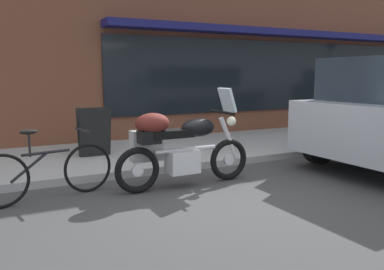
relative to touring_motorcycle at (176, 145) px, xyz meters
name	(u,v)px	position (x,y,z in m)	size (l,w,h in m)	color
ground_plane	(214,196)	(0.26, -0.62, -0.60)	(80.00, 80.00, 0.00)	#3C3C3C
storefront_building	(370,27)	(8.31, 3.75, 2.43)	(24.09, 0.90, 6.19)	brown
touring_motorcycle	(176,145)	(0.00, 0.00, 0.00)	(2.08, 0.65, 1.39)	black
parked_bicycle	(47,172)	(-1.71, 0.19, -0.23)	(1.72, 0.54, 0.92)	black
sandwich_board_sign	(94,132)	(-0.68, 2.10, -0.05)	(0.55, 0.40, 0.86)	black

